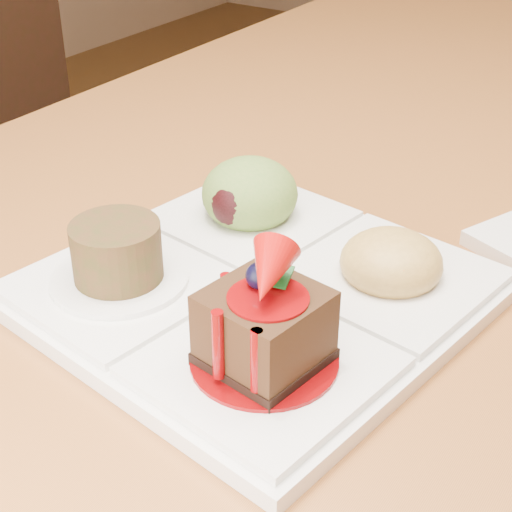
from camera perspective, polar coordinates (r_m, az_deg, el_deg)
The scene contains 1 object.
sampler_plate at distance 0.53m, azimuth 0.13°, elevation -1.06°, with size 0.31×0.31×0.10m.
Camera 1 is at (0.15, -0.78, 1.05)m, focal length 55.00 mm.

